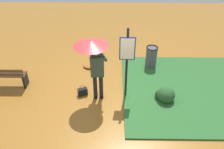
{
  "coord_description": "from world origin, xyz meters",
  "views": [
    {
      "loc": [
        -0.26,
        5.53,
        4.83
      ],
      "look_at": [
        -0.18,
        -0.04,
        0.85
      ],
      "focal_mm": 37.41,
      "sensor_mm": 36.0,
      "label": 1
    }
  ],
  "objects_px": {
    "info_sign_post": "(127,57)",
    "trash_bin": "(151,57)",
    "park_bench": "(4,76)",
    "handbag": "(83,92)",
    "person_with_umbrella": "(94,55)"
  },
  "relations": [
    {
      "from": "info_sign_post",
      "to": "trash_bin",
      "type": "height_order",
      "value": "info_sign_post"
    },
    {
      "from": "info_sign_post",
      "to": "park_bench",
      "type": "height_order",
      "value": "info_sign_post"
    },
    {
      "from": "info_sign_post",
      "to": "handbag",
      "type": "distance_m",
      "value": 1.88
    },
    {
      "from": "person_with_umbrella",
      "to": "trash_bin",
      "type": "xyz_separation_m",
      "value": [
        -1.9,
        -1.77,
        -1.13
      ]
    },
    {
      "from": "park_bench",
      "to": "trash_bin",
      "type": "distance_m",
      "value": 5.05
    },
    {
      "from": "person_with_umbrella",
      "to": "trash_bin",
      "type": "height_order",
      "value": "person_with_umbrella"
    },
    {
      "from": "info_sign_post",
      "to": "handbag",
      "type": "bearing_deg",
      "value": -1.32
    },
    {
      "from": "person_with_umbrella",
      "to": "info_sign_post",
      "type": "relative_size",
      "value": 0.89
    },
    {
      "from": "person_with_umbrella",
      "to": "trash_bin",
      "type": "distance_m",
      "value": 2.84
    },
    {
      "from": "person_with_umbrella",
      "to": "handbag",
      "type": "height_order",
      "value": "person_with_umbrella"
    },
    {
      "from": "info_sign_post",
      "to": "park_bench",
      "type": "xyz_separation_m",
      "value": [
        3.91,
        -0.44,
        -1.04
      ]
    },
    {
      "from": "trash_bin",
      "to": "person_with_umbrella",
      "type": "bearing_deg",
      "value": 42.98
    },
    {
      "from": "person_with_umbrella",
      "to": "park_bench",
      "type": "distance_m",
      "value": 3.25
    },
    {
      "from": "park_bench",
      "to": "info_sign_post",
      "type": "bearing_deg",
      "value": 173.59
    },
    {
      "from": "trash_bin",
      "to": "handbag",
      "type": "bearing_deg",
      "value": 35.18
    }
  ]
}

